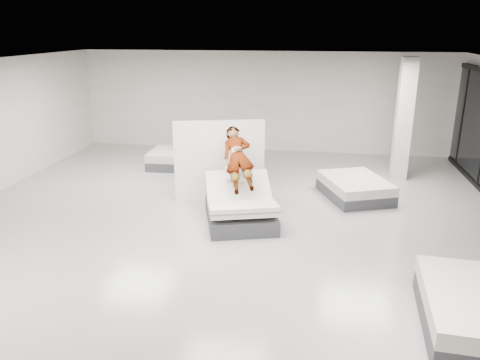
{
  "coord_description": "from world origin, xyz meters",
  "views": [
    {
      "loc": [
        1.74,
        -8.13,
        3.9
      ],
      "look_at": [
        0.3,
        0.62,
        1.0
      ],
      "focal_mm": 35.0,
      "sensor_mm": 36.0,
      "label": 1
    }
  ],
  "objects_px": {
    "person": "(238,166)",
    "hero_bed": "(240,207)",
    "flat_bed_right_far": "(355,188)",
    "column": "(404,120)",
    "divider_panel": "(219,161)",
    "remote": "(251,180)",
    "flat_bed_left_far": "(181,159)"
  },
  "relations": [
    {
      "from": "flat_bed_right_far",
      "to": "column",
      "type": "height_order",
      "value": "column"
    },
    {
      "from": "column",
      "to": "person",
      "type": "bearing_deg",
      "value": -138.76
    },
    {
      "from": "flat_bed_left_far",
      "to": "column",
      "type": "height_order",
      "value": "column"
    },
    {
      "from": "person",
      "to": "hero_bed",
      "type": "bearing_deg",
      "value": -90.0
    },
    {
      "from": "divider_panel",
      "to": "hero_bed",
      "type": "bearing_deg",
      "value": -77.07
    },
    {
      "from": "person",
      "to": "flat_bed_left_far",
      "type": "xyz_separation_m",
      "value": [
        -2.28,
        3.44,
        -0.88
      ]
    },
    {
      "from": "person",
      "to": "column",
      "type": "bearing_deg",
      "value": 24.62
    },
    {
      "from": "remote",
      "to": "column",
      "type": "relative_size",
      "value": 0.04
    },
    {
      "from": "divider_panel",
      "to": "flat_bed_left_far",
      "type": "distance_m",
      "value": 3.09
    },
    {
      "from": "remote",
      "to": "hero_bed",
      "type": "bearing_deg",
      "value": 169.75
    },
    {
      "from": "hero_bed",
      "to": "remote",
      "type": "distance_m",
      "value": 0.64
    },
    {
      "from": "flat_bed_right_far",
      "to": "flat_bed_left_far",
      "type": "bearing_deg",
      "value": 159.31
    },
    {
      "from": "divider_panel",
      "to": "remote",
      "type": "bearing_deg",
      "value": -69.28
    },
    {
      "from": "hero_bed",
      "to": "person",
      "type": "relative_size",
      "value": 1.26
    },
    {
      "from": "hero_bed",
      "to": "divider_panel",
      "type": "bearing_deg",
      "value": 118.94
    },
    {
      "from": "person",
      "to": "column",
      "type": "distance_m",
      "value": 5.11
    },
    {
      "from": "remote",
      "to": "column",
      "type": "xyz_separation_m",
      "value": [
        3.52,
        3.63,
        0.67
      ]
    },
    {
      "from": "person",
      "to": "remote",
      "type": "height_order",
      "value": "person"
    },
    {
      "from": "column",
      "to": "flat_bed_right_far",
      "type": "bearing_deg",
      "value": -125.93
    },
    {
      "from": "person",
      "to": "divider_panel",
      "type": "bearing_deg",
      "value": 105.7
    },
    {
      "from": "flat_bed_right_far",
      "to": "person",
      "type": "bearing_deg",
      "value": -147.82
    },
    {
      "from": "flat_bed_left_far",
      "to": "remote",
      "type": "bearing_deg",
      "value": -55.14
    },
    {
      "from": "hero_bed",
      "to": "flat_bed_right_far",
      "type": "xyz_separation_m",
      "value": [
        2.48,
        1.91,
        -0.09
      ]
    },
    {
      "from": "flat_bed_left_far",
      "to": "divider_panel",
      "type": "bearing_deg",
      "value": -56.08
    },
    {
      "from": "remote",
      "to": "column",
      "type": "height_order",
      "value": "column"
    },
    {
      "from": "flat_bed_left_far",
      "to": "column",
      "type": "relative_size",
      "value": 0.56
    },
    {
      "from": "flat_bed_right_far",
      "to": "flat_bed_left_far",
      "type": "relative_size",
      "value": 1.16
    },
    {
      "from": "remote",
      "to": "flat_bed_left_far",
      "type": "distance_m",
      "value": 4.58
    },
    {
      "from": "divider_panel",
      "to": "flat_bed_right_far",
      "type": "distance_m",
      "value": 3.31
    },
    {
      "from": "person",
      "to": "column",
      "type": "height_order",
      "value": "column"
    },
    {
      "from": "divider_panel",
      "to": "flat_bed_left_far",
      "type": "relative_size",
      "value": 1.16
    },
    {
      "from": "flat_bed_right_far",
      "to": "divider_panel",
      "type": "bearing_deg",
      "value": -168.12
    }
  ]
}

